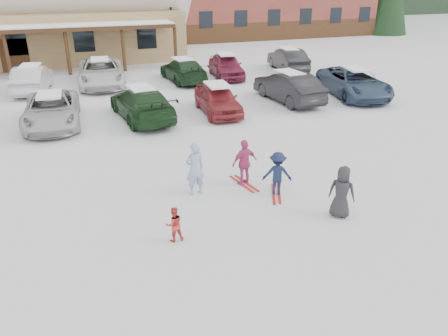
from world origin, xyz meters
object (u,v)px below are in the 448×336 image
object	(u,v)px
adult_skier	(195,169)
parked_car_5	(288,87)
parked_car_4	(218,99)
parked_car_10	(101,72)
parked_car_6	(354,82)
parked_car_3	(142,103)
parked_car_9	(32,79)
parked_car_12	(226,66)
child_navy	(277,174)
child_magenta	(245,162)
toddler_red	(174,224)
parked_car_2	(52,110)
lamp_post	(171,7)
parked_car_11	(183,70)
bystander_dark	(342,192)
parked_car_13	(288,60)

from	to	relation	value
adult_skier	parked_car_5	distance (m)	11.35
parked_car_4	parked_car_10	size ratio (longest dim) A/B	0.72
adult_skier	parked_car_6	bearing A→B (deg)	-154.51
parked_car_3	parked_car_9	xyz separation A→B (m)	(-5.00, 7.07, 0.01)
parked_car_3	parked_car_12	size ratio (longest dim) A/B	1.15
child_navy	parked_car_3	size ratio (longest dim) A/B	0.27
parked_car_3	parked_car_6	distance (m)	11.59
parked_car_10	adult_skier	bearing A→B (deg)	-81.22
parked_car_12	parked_car_6	bearing A→B (deg)	-46.29
adult_skier	child_navy	world-z (taller)	adult_skier
child_magenta	parked_car_5	distance (m)	10.23
toddler_red	parked_car_5	world-z (taller)	parked_car_5
adult_skier	parked_car_12	xyz separation A→B (m)	(6.34, 15.07, -0.09)
child_navy	parked_car_3	distance (m)	9.26
parked_car_2	child_magenta	bearing A→B (deg)	-53.08
lamp_post	parked_car_5	world-z (taller)	lamp_post
parked_car_3	parked_car_5	size ratio (longest dim) A/B	1.08
parked_car_2	parked_car_6	xyz separation A→B (m)	(15.49, -0.12, 0.06)
parked_car_2	parked_car_3	distance (m)	3.93
toddler_red	parked_car_11	bearing A→B (deg)	-107.09
parked_car_4	parked_car_3	bearing A→B (deg)	178.79
toddler_red	child_navy	xyz separation A→B (m)	(3.53, 1.46, 0.22)
bystander_dark	parked_car_4	world-z (taller)	bystander_dark
parked_car_5	parked_car_9	distance (m)	14.33
adult_skier	toddler_red	world-z (taller)	adult_skier
toddler_red	parked_car_2	world-z (taller)	parked_car_2
parked_car_2	parked_car_11	distance (m)	9.99
parked_car_10	parked_car_12	bearing A→B (deg)	0.47
child_magenta	parked_car_11	xyz separation A→B (m)	(1.81, 14.81, -0.06)
parked_car_5	parked_car_6	xyz separation A→B (m)	(3.87, -0.19, -0.02)
child_navy	child_magenta	size ratio (longest dim) A/B	0.91
lamp_post	parked_car_10	xyz separation A→B (m)	(-6.19, -7.87, -3.06)
parked_car_2	parked_car_3	bearing A→B (deg)	-4.16
lamp_post	parked_car_6	bearing A→B (deg)	-66.30
parked_car_2	parked_car_5	size ratio (longest dim) A/B	1.07
lamp_post	parked_car_4	xyz separation A→B (m)	(-1.42, -15.55, -3.15)
parked_car_5	parked_car_6	size ratio (longest dim) A/B	0.87
child_magenta	parked_car_6	distance (m)	12.71
toddler_red	parked_car_6	bearing A→B (deg)	-141.58
child_magenta	adult_skier	bearing A→B (deg)	-6.95
toddler_red	parked_car_11	distance (m)	17.86
toddler_red	parked_car_3	distance (m)	10.40
child_navy	parked_car_5	xyz separation A→B (m)	(5.14, 9.39, 0.09)
adult_skier	parked_car_11	bearing A→B (deg)	-113.98
parked_car_2	lamp_post	bearing A→B (deg)	61.18
child_navy	parked_car_13	bearing A→B (deg)	-94.98
parked_car_2	parked_car_9	bearing A→B (deg)	101.50
parked_car_11	parked_car_12	world-z (taller)	parked_car_12
parked_car_5	parked_car_6	distance (m)	3.87
parked_car_3	parked_car_4	world-z (taller)	parked_car_3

